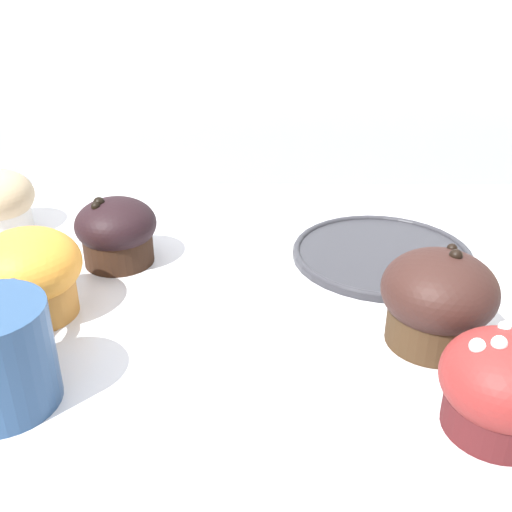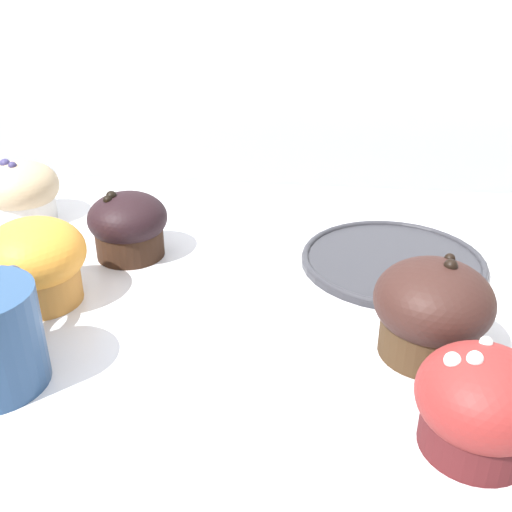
# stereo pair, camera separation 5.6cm
# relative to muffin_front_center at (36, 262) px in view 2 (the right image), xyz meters

# --- Properties ---
(wall_back) EXTENTS (3.20, 0.10, 1.80)m
(wall_back) POSITION_rel_muffin_front_center_xyz_m (0.23, 0.62, -0.05)
(wall_back) COLOR silver
(wall_back) RESTS_ON ground
(muffin_front_center) EXTENTS (0.09, 0.09, 0.08)m
(muffin_front_center) POSITION_rel_muffin_front_center_xyz_m (0.00, 0.00, 0.00)
(muffin_front_center) COLOR #C47F35
(muffin_front_center) RESTS_ON display_counter
(muffin_back_left) EXTENTS (0.09, 0.09, 0.08)m
(muffin_back_left) POSITION_rel_muffin_front_center_xyz_m (0.37, -0.15, -0.01)
(muffin_back_left) COLOR #4D181A
(muffin_back_left) RESTS_ON display_counter
(muffin_back_right) EXTENTS (0.09, 0.09, 0.08)m
(muffin_back_right) POSITION_rel_muffin_front_center_xyz_m (-0.11, 0.19, -0.01)
(muffin_back_right) COLOR silver
(muffin_back_right) RESTS_ON display_counter
(muffin_front_right) EXTENTS (0.09, 0.09, 0.08)m
(muffin_front_right) POSITION_rel_muffin_front_center_xyz_m (0.06, 0.10, -0.01)
(muffin_front_right) COLOR black
(muffin_front_right) RESTS_ON display_counter
(muffin_back_center) EXTENTS (0.10, 0.10, 0.09)m
(muffin_back_center) POSITION_rel_muffin_front_center_xyz_m (0.35, -0.04, -0.00)
(muffin_back_center) COLOR #3D2A18
(muffin_back_center) RESTS_ON display_counter
(serving_plate) EXTENTS (0.20, 0.20, 0.01)m
(serving_plate) POSITION_rel_muffin_front_center_xyz_m (0.34, 0.12, -0.04)
(serving_plate) COLOR #2D2D33
(serving_plate) RESTS_ON display_counter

